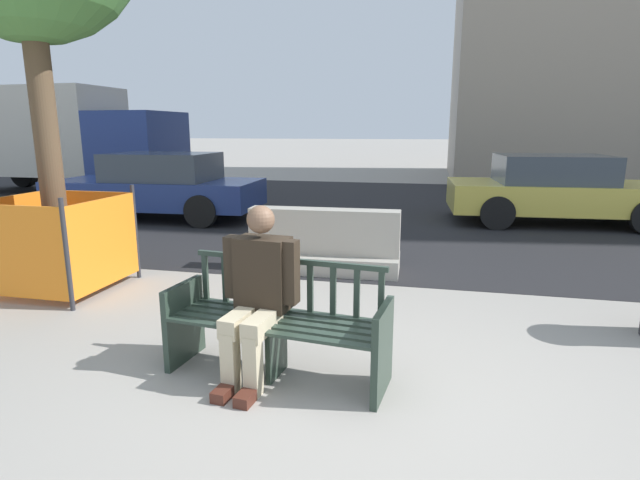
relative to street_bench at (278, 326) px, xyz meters
name	(u,v)px	position (x,y,z in m)	size (l,w,h in m)	color
ground_plane	(363,401)	(0.70, -0.25, -0.40)	(200.00, 200.00, 0.00)	gray
street_asphalt	(414,210)	(0.70, 8.45, -0.39)	(120.00, 12.00, 0.01)	black
street_bench	(278,326)	(0.00, 0.00, 0.00)	(1.74, 0.71, 0.88)	#28382D
seated_person	(258,290)	(-0.14, -0.04, 0.29)	(0.59, 0.75, 1.31)	#2D2319
jersey_barrier_centre	(324,246)	(-0.28, 2.93, -0.06)	(2.02, 0.74, 0.84)	#9E998E
construction_fence	(59,240)	(-3.15, 1.48, 0.20)	(1.28, 1.28, 1.19)	#2D2D33
car_taxi_near	(556,190)	(3.52, 7.39, 0.29)	(4.33, 2.19, 1.37)	#DBC64C
car_sedan_mid	(159,186)	(-4.57, 6.13, 0.29)	(4.40, 2.05, 1.38)	navy
delivery_truck	(60,136)	(-9.68, 9.51, 1.29)	(6.85, 2.46, 3.05)	navy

